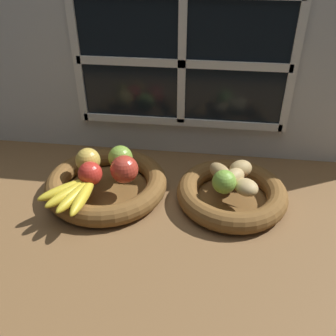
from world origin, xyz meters
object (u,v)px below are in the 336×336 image
at_px(apple_green_back, 120,158).
at_px(apple_golden_left, 88,160).
at_px(potato_small, 246,187).
at_px(potato_oblong, 220,172).
at_px(apple_red_front, 90,174).
at_px(lime_near, 224,183).
at_px(chili_pepper, 239,181).
at_px(fruit_bowl_left, 107,184).
at_px(potato_large, 234,177).
at_px(potato_back, 241,169).
at_px(fruit_bowl_right, 232,194).
at_px(apple_red_right, 124,169).
at_px(banana_bunch_front, 74,193).

height_order(apple_green_back, apple_golden_left, same).
bearing_deg(potato_small, potato_oblong, 138.58).
relative_size(apple_red_front, lime_near, 1.03).
relative_size(apple_green_back, lime_near, 1.10).
xyz_separation_m(apple_golden_left, chili_pepper, (0.43, -0.02, -0.02)).
distance_m(fruit_bowl_left, chili_pepper, 0.38).
bearing_deg(apple_golden_left, apple_green_back, 16.21).
relative_size(apple_golden_left, potato_large, 0.97).
distance_m(apple_golden_left, potato_small, 0.45).
distance_m(apple_red_front, chili_pepper, 0.41).
relative_size(potato_back, lime_near, 1.07).
xyz_separation_m(fruit_bowl_right, apple_red_front, (-0.39, -0.04, 0.06)).
bearing_deg(potato_oblong, fruit_bowl_right, -37.87).
bearing_deg(potato_back, lime_near, -118.98).
height_order(fruit_bowl_left, apple_red_right, apple_red_right).
bearing_deg(apple_red_front, apple_golden_left, 112.25).
xyz_separation_m(fruit_bowl_left, potato_back, (0.38, 0.04, 0.06)).
height_order(apple_red_front, lime_near, apple_red_front).
bearing_deg(apple_green_back, apple_red_front, -125.80).
height_order(apple_red_right, chili_pepper, apple_red_right).
bearing_deg(apple_red_front, chili_pepper, 6.52).
bearing_deg(fruit_bowl_left, apple_red_front, -122.28).
distance_m(potato_small, chili_pepper, 0.04).
bearing_deg(apple_golden_left, potato_large, -2.50).
bearing_deg(potato_oblong, banana_bunch_front, -159.82).
bearing_deg(apple_red_front, banana_bunch_front, -110.45).
bearing_deg(fruit_bowl_left, potato_back, 6.71).
bearing_deg(potato_small, apple_green_back, 167.92).
height_order(potato_oblong, lime_near, lime_near).
distance_m(fruit_bowl_left, potato_large, 0.36).
distance_m(apple_golden_left, potato_oblong, 0.37).
xyz_separation_m(potato_back, chili_pepper, (-0.00, -0.04, -0.01)).
xyz_separation_m(apple_red_right, potato_large, (0.30, 0.02, -0.01)).
xyz_separation_m(fruit_bowl_left, banana_bunch_front, (-0.05, -0.11, 0.05)).
relative_size(apple_red_right, apple_red_front, 1.16).
bearing_deg(apple_red_right, banana_bunch_front, -141.48).
height_order(apple_red_front, potato_back, apple_red_front).
distance_m(potato_large, chili_pepper, 0.02).
height_order(apple_red_right, banana_bunch_front, apple_red_right).
bearing_deg(apple_red_right, apple_golden_left, 162.21).
bearing_deg(chili_pepper, apple_green_back, -169.15).
distance_m(fruit_bowl_right, apple_green_back, 0.33).
height_order(apple_golden_left, apple_red_front, apple_golden_left).
xyz_separation_m(potato_small, chili_pepper, (-0.02, 0.03, -0.01)).
bearing_deg(potato_back, fruit_bowl_left, -173.29).
bearing_deg(potato_small, potato_large, 135.00).
xyz_separation_m(potato_oblong, chili_pepper, (0.05, -0.03, -0.01)).
height_order(apple_green_back, potato_small, apple_green_back).
bearing_deg(potato_back, chili_pepper, -94.63).
bearing_deg(fruit_bowl_left, apple_green_back, 50.94).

